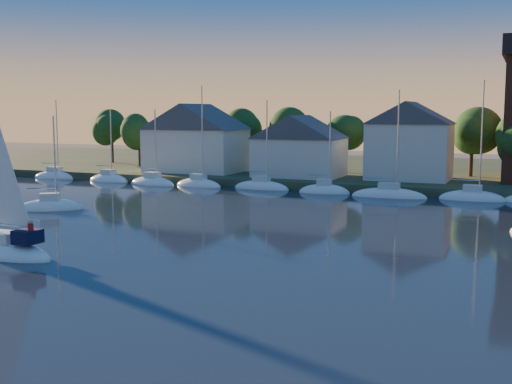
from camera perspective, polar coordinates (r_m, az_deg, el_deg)
The scene contains 10 objects.
ground at distance 33.23m, azimuth -19.63°, elevation -9.97°, with size 260.00×260.00×0.00m, color black.
shoreline_land at distance 101.03m, azimuth 10.46°, elevation 1.63°, with size 160.00×50.00×2.00m, color #2E3A22.
wooden_dock at distance 78.86m, azimuth 6.80°, elevation 0.17°, with size 120.00×3.00×1.00m, color brown.
clubhouse_west at distance 92.32m, azimuth -5.34°, elevation 4.90°, with size 13.65×9.45×9.64m.
clubhouse_centre at distance 84.98m, azimuth 3.91°, elevation 4.18°, with size 11.55×8.40×8.08m.
clubhouse_east at distance 83.41m, azimuth 13.52°, elevation 4.54°, with size 10.50×8.40×9.80m.
tree_line at distance 88.46m, azimuth 10.13°, elevation 5.53°, with size 93.40×5.40×8.90m.
moored_fleet at distance 75.99m, azimuth 6.17°, elevation -0.01°, with size 87.50×2.40×12.05m.
hero_sailboat at distance 45.85m, azimuth -21.50°, elevation -4.66°, with size 8.21×2.91×12.87m.
drifting_sailboat_left at distance 65.76m, azimuth -17.84°, elevation -1.44°, with size 6.41×5.41×10.26m.
Camera 1 is at (21.80, -23.18, 9.56)m, focal length 45.00 mm.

